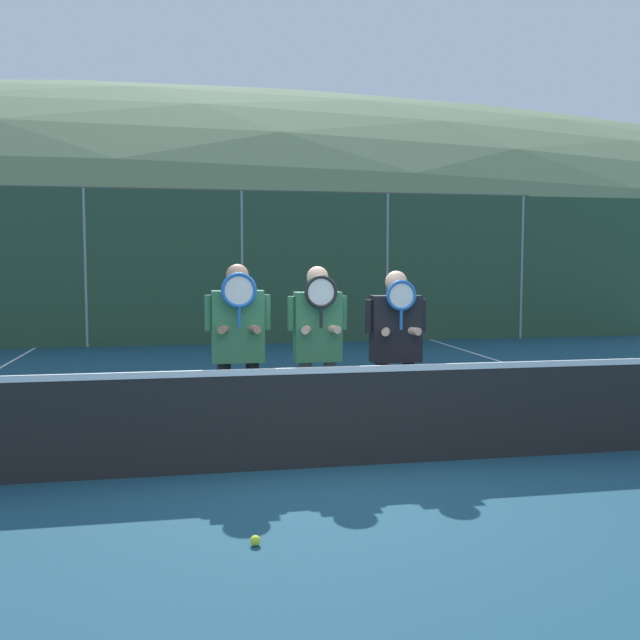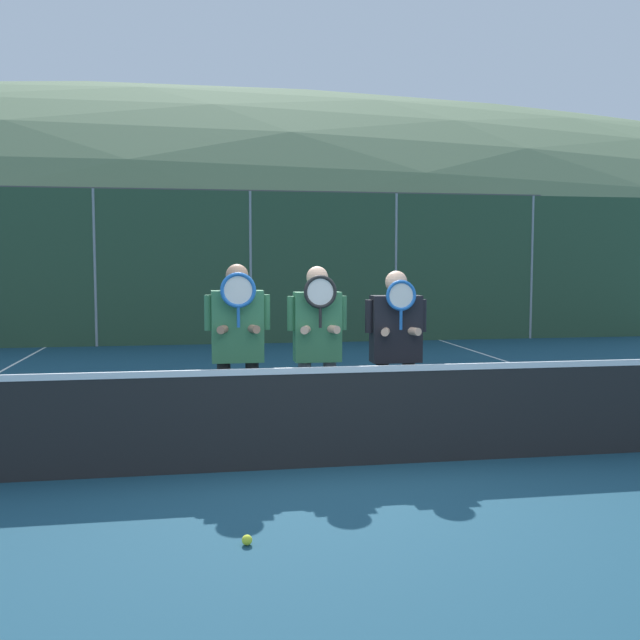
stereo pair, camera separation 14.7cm
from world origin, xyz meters
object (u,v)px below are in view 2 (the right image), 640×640
at_px(tennis_ball_on_court, 247,540).
at_px(car_center, 364,300).
at_px(player_center_right, 396,341).
at_px(car_right_of_center, 528,297).
at_px(car_left_of_center, 165,298).
at_px(player_leftmost, 238,339).
at_px(player_center_left, 317,340).

bearing_deg(tennis_ball_on_court, car_center, 73.92).
relative_size(player_center_right, car_right_of_center, 0.43).
bearing_deg(car_left_of_center, car_center, 0.29).
height_order(player_center_right, car_right_of_center, car_right_of_center).
xyz_separation_m(player_leftmost, car_right_of_center, (8.60, 11.59, -0.19)).
bearing_deg(car_center, player_center_left, -105.27).
distance_m(car_center, car_right_of_center, 4.79).
height_order(car_center, tennis_ball_on_court, car_center).
height_order(player_center_left, player_center_right, player_center_left).
bearing_deg(player_leftmost, tennis_ball_on_court, -91.72).
xyz_separation_m(player_leftmost, car_center, (3.83, 11.17, -0.22)).
xyz_separation_m(player_leftmost, tennis_ball_on_court, (-0.07, -2.36, -1.06)).
xyz_separation_m(player_center_left, car_center, (3.05, 11.18, -0.19)).
bearing_deg(tennis_ball_on_court, player_center_left, 70.18).
bearing_deg(tennis_ball_on_court, player_leftmost, 88.28).
height_order(player_leftmost, car_left_of_center, car_left_of_center).
xyz_separation_m(player_leftmost, player_center_right, (1.56, -0.04, -0.04)).
bearing_deg(car_center, car_left_of_center, -179.71).
bearing_deg(player_center_right, car_center, 78.57).
relative_size(player_leftmost, tennis_ball_on_court, 26.66).
distance_m(player_center_left, car_right_of_center, 13.99).
bearing_deg(car_left_of_center, player_center_left, -79.90).
xyz_separation_m(player_center_left, tennis_ball_on_court, (-0.85, -2.35, -1.03)).
xyz_separation_m(player_leftmost, car_left_of_center, (-1.21, 11.14, -0.13)).
height_order(player_center_left, tennis_ball_on_court, player_center_left).
height_order(player_center_right, tennis_ball_on_court, player_center_right).
relative_size(player_leftmost, car_right_of_center, 0.44).
bearing_deg(car_left_of_center, player_leftmost, -83.79).
height_order(car_center, car_right_of_center, car_right_of_center).
bearing_deg(player_leftmost, player_center_left, -0.81).
relative_size(car_left_of_center, car_center, 1.15).
xyz_separation_m(car_center, car_right_of_center, (4.77, 0.42, 0.03)).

